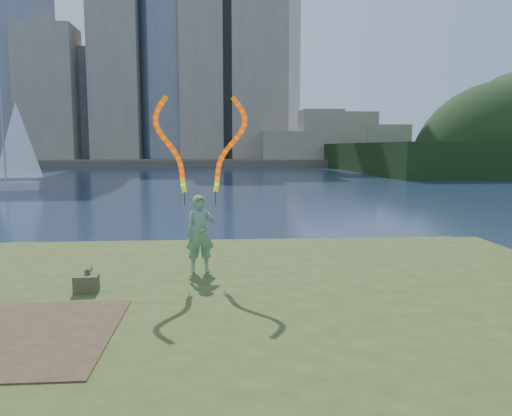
{
  "coord_description": "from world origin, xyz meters",
  "views": [
    {
      "loc": [
        0.91,
        -10.21,
        3.45
      ],
      "look_at": [
        1.77,
        1.0,
        2.08
      ],
      "focal_mm": 35.0,
      "sensor_mm": 36.0,
      "label": 1
    }
  ],
  "objects": [
    {
      "name": "grassy_knoll",
      "position": [
        0.0,
        -2.3,
        0.34
      ],
      "size": [
        20.0,
        18.0,
        0.8
      ],
      "color": "#39491A",
      "rests_on": "ground"
    },
    {
      "name": "ground",
      "position": [
        0.0,
        0.0,
        0.0
      ],
      "size": [
        320.0,
        320.0,
        0.0
      ],
      "primitive_type": "plane",
      "color": "#1B2844",
      "rests_on": "ground"
    },
    {
      "name": "sailboat",
      "position": [
        -15.72,
        31.1,
        1.38
      ],
      "size": [
        5.34,
        2.58,
        8.02
      ],
      "rotation": [
        0.0,
        0.0,
        0.21
      ],
      "color": "silver",
      "rests_on": "ground"
    },
    {
      "name": "far_shore",
      "position": [
        0.0,
        95.0,
        0.6
      ],
      "size": [
        320.0,
        40.0,
        1.2
      ],
      "primitive_type": "cube",
      "color": "#4E4939",
      "rests_on": "ground"
    },
    {
      "name": "canvas_bag",
      "position": [
        -1.52,
        -1.06,
        0.97
      ],
      "size": [
        0.45,
        0.51,
        0.41
      ],
      "rotation": [
        0.0,
        0.0,
        0.05
      ],
      "color": "#4D532F",
      "rests_on": "grassy_knoll"
    },
    {
      "name": "woman_with_ribbons",
      "position": [
        0.53,
        0.31,
        2.21
      ],
      "size": [
        2.04,
        0.5,
        4.03
      ],
      "rotation": [
        0.0,
        0.0,
        0.13
      ],
      "color": "#126D2A",
      "rests_on": "grassy_knoll"
    }
  ]
}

